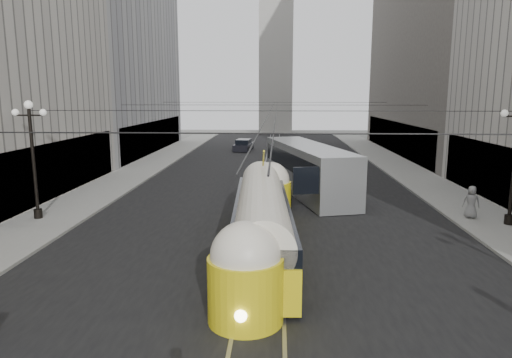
# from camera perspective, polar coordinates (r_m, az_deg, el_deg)

# --- Properties ---
(road) EXTENTS (20.00, 85.00, 0.02)m
(road) POSITION_cam_1_polar(r_m,az_deg,el_deg) (38.73, 1.97, 0.33)
(road) COLOR black
(road) RESTS_ON ground
(sidewalk_left) EXTENTS (4.00, 72.00, 0.15)m
(sidewalk_left) POSITION_cam_1_polar(r_m,az_deg,el_deg) (43.98, -13.80, 1.35)
(sidewalk_left) COLOR gray
(sidewalk_left) RESTS_ON ground
(sidewalk_right) EXTENTS (4.00, 72.00, 0.15)m
(sidewalk_right) POSITION_cam_1_polar(r_m,az_deg,el_deg) (43.70, 17.98, 1.08)
(sidewalk_right) COLOR gray
(sidewalk_right) RESTS_ON ground
(rail_left) EXTENTS (0.12, 85.00, 0.04)m
(rail_left) POSITION_cam_1_polar(r_m,az_deg,el_deg) (38.74, 0.86, 0.34)
(rail_left) COLOR gray
(rail_left) RESTS_ON ground
(rail_right) EXTENTS (0.12, 85.00, 0.04)m
(rail_right) POSITION_cam_1_polar(r_m,az_deg,el_deg) (38.72, 3.08, 0.32)
(rail_right) COLOR gray
(rail_right) RESTS_ON ground
(building_left_far) EXTENTS (12.60, 28.60, 28.60)m
(building_left_far) POSITION_cam_1_polar(r_m,az_deg,el_deg) (57.90, -18.89, 17.36)
(building_left_far) COLOR #999999
(building_left_far) RESTS_ON ground
(building_right_far) EXTENTS (12.60, 32.60, 32.60)m
(building_right_far) POSITION_cam_1_polar(r_m,az_deg,el_deg) (57.84, 23.79, 19.07)
(building_right_far) COLOR #514C47
(building_right_far) RESTS_ON ground
(distant_tower) EXTENTS (6.00, 6.00, 31.36)m
(distant_tower) POSITION_cam_1_polar(r_m,az_deg,el_deg) (86.01, 2.51, 15.89)
(distant_tower) COLOR #B2AFA8
(distant_tower) RESTS_ON ground
(lamppost_left_mid) EXTENTS (1.86, 0.44, 6.37)m
(lamppost_left_mid) POSITION_cam_1_polar(r_m,az_deg,el_deg) (27.19, -26.13, 2.93)
(lamppost_left_mid) COLOR black
(lamppost_left_mid) RESTS_ON sidewalk_left
(catenary) EXTENTS (25.00, 72.00, 0.23)m
(catenary) POSITION_cam_1_polar(r_m,az_deg,el_deg) (37.13, 2.18, 9.03)
(catenary) COLOR black
(catenary) RESTS_ON ground
(streetcar) EXTENTS (2.86, 14.64, 3.18)m
(streetcar) POSITION_cam_1_polar(r_m,az_deg,el_deg) (19.68, 0.73, -5.00)
(streetcar) COLOR yellow
(streetcar) RESTS_ON ground
(city_bus) EXTENTS (5.96, 13.70, 3.37)m
(city_bus) POSITION_cam_1_polar(r_m,az_deg,el_deg) (32.22, 6.44, 1.54)
(city_bus) COLOR #A3A6A8
(city_bus) RESTS_ON ground
(sedan_white_far) EXTENTS (3.17, 5.01, 1.47)m
(sedan_white_far) POSITION_cam_1_polar(r_m,az_deg,el_deg) (46.59, 4.45, 2.85)
(sedan_white_far) COLOR white
(sedan_white_far) RESTS_ON ground
(sedan_dark_far) EXTENTS (2.36, 4.67, 1.42)m
(sedan_dark_far) POSITION_cam_1_polar(r_m,az_deg,el_deg) (56.71, -1.56, 4.21)
(sedan_dark_far) COLOR black
(sedan_dark_far) RESTS_ON ground
(pedestrian_sidewalk_right) EXTENTS (0.99, 0.77, 1.79)m
(pedestrian_sidewalk_right) POSITION_cam_1_polar(r_m,az_deg,el_deg) (27.56, 25.32, -2.62)
(pedestrian_sidewalk_right) COLOR gray
(pedestrian_sidewalk_right) RESTS_ON sidewalk_right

